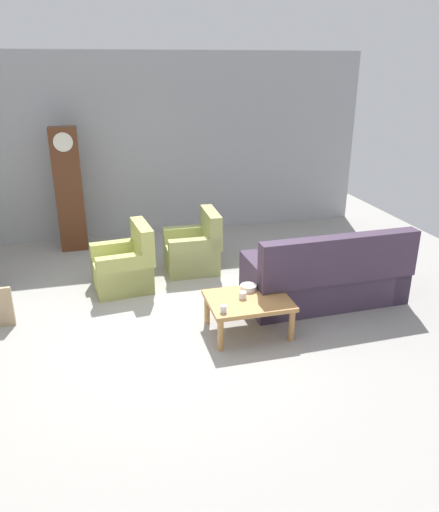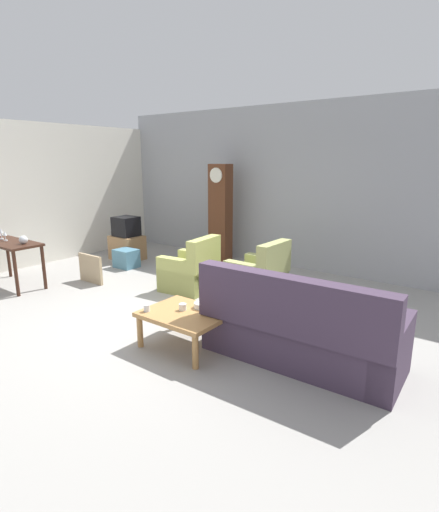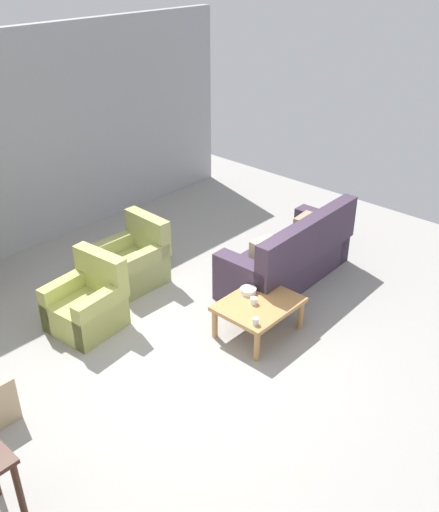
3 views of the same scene
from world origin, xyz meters
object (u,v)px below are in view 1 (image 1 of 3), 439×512
(cup_white_porcelain, at_px, (243,295))
(bowl_white_stacked, at_px, (249,287))
(armchair_olive_far, at_px, (194,251))
(armchair_olive_near, at_px, (125,267))
(couch_floral, at_px, (326,279))
(grandfather_clock, at_px, (69,190))
(coffee_table_wood, at_px, (248,303))
(cup_blue_rimmed, at_px, (223,309))

(cup_white_porcelain, bearing_deg, bowl_white_stacked, 55.80)
(armchair_olive_far, bearing_deg, armchair_olive_near, -159.53)
(couch_floral, bearing_deg, armchair_olive_far, 132.75)
(couch_floral, distance_m, bowl_white_stacked, 1.18)
(armchair_olive_near, bearing_deg, grandfather_clock, 111.84)
(grandfather_clock, bearing_deg, armchair_olive_far, -37.93)
(armchair_olive_far, distance_m, cup_white_porcelain, 2.01)
(coffee_table_wood, xyz_separation_m, bowl_white_stacked, (0.07, 0.23, 0.09))
(armchair_olive_near, xyz_separation_m, coffee_table_wood, (1.31, -1.62, 0.06))
(armchair_olive_near, height_order, coffee_table_wood, armchair_olive_near)
(armchair_olive_far, relative_size, coffee_table_wood, 0.96)
(armchair_olive_far, distance_m, coffee_table_wood, 2.04)
(armchair_olive_near, relative_size, cup_blue_rimmed, 11.14)
(bowl_white_stacked, bearing_deg, grandfather_clock, 123.30)
(armchair_olive_far, distance_m, cup_blue_rimmed, 2.29)
(cup_white_porcelain, relative_size, cup_blue_rimmed, 1.08)
(grandfather_clock, distance_m, cup_white_porcelain, 3.98)
(couch_floral, distance_m, grandfather_clock, 4.47)
(coffee_table_wood, relative_size, grandfather_clock, 0.47)
(armchair_olive_near, xyz_separation_m, bowl_white_stacked, (1.38, -1.39, 0.16))
(grandfather_clock, height_order, bowl_white_stacked, grandfather_clock)
(armchair_olive_near, distance_m, grandfather_clock, 2.08)
(couch_floral, height_order, cup_blue_rimmed, couch_floral)
(couch_floral, xyz_separation_m, bowl_white_stacked, (-1.15, -0.23, 0.11))
(armchair_olive_far, bearing_deg, bowl_white_stacked, -80.56)
(coffee_table_wood, xyz_separation_m, grandfather_clock, (-2.03, 3.43, 0.67))
(armchair_olive_near, bearing_deg, coffee_table_wood, -51.13)
(armchair_olive_near, bearing_deg, cup_blue_rimmed, -63.43)
(armchair_olive_far, distance_m, grandfather_clock, 2.41)
(grandfather_clock, relative_size, cup_white_porcelain, 23.12)
(cup_white_porcelain, xyz_separation_m, cup_blue_rimmed, (-0.31, -0.28, 0.00))
(armchair_olive_near, bearing_deg, cup_white_porcelain, -51.96)
(coffee_table_wood, height_order, cup_white_porcelain, cup_white_porcelain)
(couch_floral, bearing_deg, cup_blue_rimmed, -156.11)
(armchair_olive_near, bearing_deg, bowl_white_stacked, -45.29)
(armchair_olive_far, bearing_deg, grandfather_clock, 142.07)
(armchair_olive_far, height_order, coffee_table_wood, armchair_olive_far)
(cup_white_porcelain, bearing_deg, grandfather_clock, 120.08)
(armchair_olive_near, distance_m, coffee_table_wood, 2.08)
(armchair_olive_far, xyz_separation_m, cup_white_porcelain, (0.16, -2.00, 0.16))
(armchair_olive_far, xyz_separation_m, bowl_white_stacked, (0.30, -1.80, 0.16))
(couch_floral, relative_size, grandfather_clock, 1.03)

